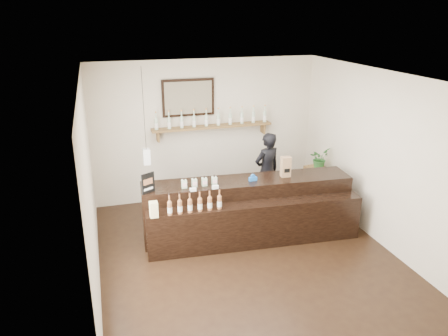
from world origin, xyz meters
name	(u,v)px	position (x,y,z in m)	size (l,w,h in m)	color
ground	(246,254)	(0.00, 0.00, 0.00)	(5.00, 5.00, 0.00)	black
room_shell	(248,152)	(0.00, 0.00, 1.70)	(5.00, 5.00, 5.00)	beige
back_wall_decor	(199,114)	(-0.16, 2.37, 1.76)	(2.66, 0.96, 1.69)	brown
counter	(249,211)	(0.25, 0.57, 0.46)	(3.56, 1.18, 1.15)	black
promo_sign	(148,183)	(-1.41, 0.61, 1.15)	(0.21, 0.13, 0.32)	black
paper_bag	(286,167)	(0.92, 0.66, 1.16)	(0.17, 0.13, 0.35)	#967048
tape_dispenser	(253,178)	(0.32, 0.63, 1.03)	(0.14, 0.07, 0.11)	blue
side_cabinet	(317,186)	(2.00, 1.46, 0.37)	(0.43, 0.55, 0.74)	brown
potted_plant	(319,158)	(2.00, 1.46, 0.95)	(0.37, 0.32, 0.42)	#2C692A
shopkeeper	(267,166)	(0.95, 1.55, 0.86)	(0.63, 0.41, 1.72)	black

